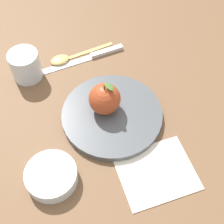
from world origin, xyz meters
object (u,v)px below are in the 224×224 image
at_px(dinner_plate, 112,115).
at_px(cup, 25,64).
at_px(spoon, 67,58).
at_px(knife, 90,57).
at_px(side_bowl, 51,175).
at_px(linen_napkin, 156,172).
at_px(apple, 105,99).

xyz_separation_m(dinner_plate, cup, (-0.21, 0.11, 0.03)).
relative_size(dinner_plate, spoon, 1.40).
xyz_separation_m(cup, knife, (0.14, 0.07, -0.04)).
bearing_deg(spoon, side_bowl, -86.36).
bearing_deg(linen_napkin, cup, 142.78).
bearing_deg(cup, spoon, 35.59).
relative_size(spoon, linen_napkin, 1.07).
distance_m(side_bowl, linen_napkin, 0.21).
bearing_deg(cup, dinner_plate, -27.11).
relative_size(apple, side_bowl, 0.78).
bearing_deg(knife, linen_napkin, -61.35).
xyz_separation_m(cup, spoon, (0.09, 0.06, -0.03)).
height_order(cup, spoon, cup).
relative_size(side_bowl, linen_napkin, 0.68).
height_order(side_bowl, spoon, side_bowl).
xyz_separation_m(knife, spoon, (-0.06, -0.01, 0.00)).
xyz_separation_m(dinner_plate, linen_napkin, (0.10, -0.13, -0.01)).
bearing_deg(dinner_plate, linen_napkin, -52.47).
bearing_deg(linen_napkin, knife, 118.65).
distance_m(apple, side_bowl, 0.19).
height_order(dinner_plate, side_bowl, side_bowl).
bearing_deg(linen_napkin, apple, 129.39).
distance_m(dinner_plate, linen_napkin, 0.16).
relative_size(dinner_plate, knife, 1.07).
bearing_deg(apple, knife, 107.79).
relative_size(cup, knife, 0.34).
height_order(spoon, linen_napkin, spoon).
height_order(cup, linen_napkin, cup).
relative_size(dinner_plate, apple, 2.82).
relative_size(knife, linen_napkin, 1.40).
distance_m(knife, spoon, 0.06).
distance_m(apple, cup, 0.22).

